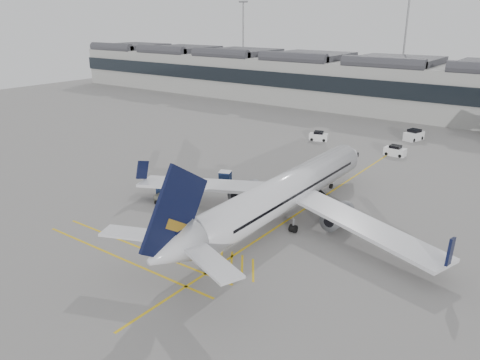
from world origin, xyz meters
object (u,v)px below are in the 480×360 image
Objects in this scene: airliner_main at (282,193)px; baggage_cart_a at (260,194)px; ramp_agent_a at (270,204)px; ramp_agent_b at (231,194)px; belt_loader at (311,194)px; pushback_tug at (167,199)px.

airliner_main reaches higher than baggage_cart_a.
baggage_cart_a is 1.05× the size of ramp_agent_a.
airliner_main is 23.98× the size of ramp_agent_a.
airliner_main reaches higher than ramp_agent_b.
belt_loader is 17.63m from pushback_tug.
ramp_agent_a is at bearing -89.72° from belt_loader.
pushback_tug is at bearing 22.44° from ramp_agent_b.
belt_loader is 2.72× the size of baggage_cart_a.
pushback_tug is at bearing -120.41° from belt_loader.
ramp_agent_a is at bearing 150.26° from airliner_main.
ramp_agent_b is 0.68× the size of pushback_tug.
belt_loader reaches higher than baggage_cart_a.
airliner_main is at bearing -92.86° from ramp_agent_a.
airliner_main is 6.29m from baggage_cart_a.
airliner_main is 14.06× the size of pushback_tug.
ramp_agent_b is at bearing 172.09° from airliner_main.
pushback_tug is (-13.00, -11.91, 0.11)m from belt_loader.
baggage_cart_a is at bearing 147.24° from airliner_main.
belt_loader reaches higher than pushback_tug.
belt_loader is 6.76m from ramp_agent_a.
baggage_cart_a reaches higher than pushback_tug.
pushback_tug is (-5.78, -5.13, -0.31)m from ramp_agent_b.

